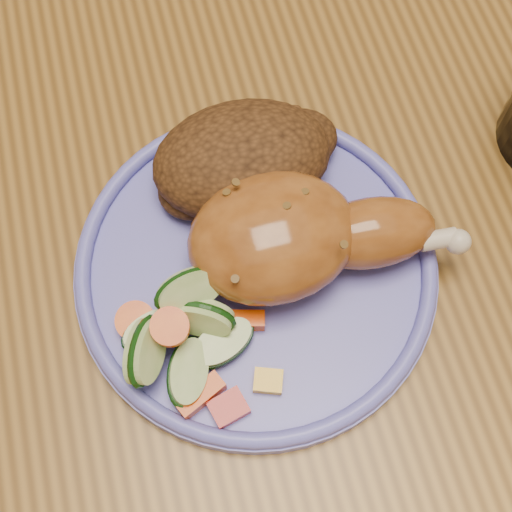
# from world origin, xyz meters

# --- Properties ---
(ground) EXTENTS (4.00, 4.00, 0.00)m
(ground) POSITION_xyz_m (0.00, 0.00, 0.00)
(ground) COLOR brown
(ground) RESTS_ON ground
(dining_table) EXTENTS (0.90, 1.40, 0.75)m
(dining_table) POSITION_xyz_m (0.00, 0.00, 0.67)
(dining_table) COLOR brown
(dining_table) RESTS_ON ground
(plate) EXTENTS (0.23, 0.23, 0.01)m
(plate) POSITION_xyz_m (-0.08, -0.12, 0.76)
(plate) COLOR #6465D2
(plate) RESTS_ON dining_table
(plate_rim) EXTENTS (0.23, 0.23, 0.01)m
(plate_rim) POSITION_xyz_m (-0.08, -0.12, 0.77)
(plate_rim) COLOR #6465D2
(plate_rim) RESTS_ON plate
(chicken_leg) EXTENTS (0.17, 0.09, 0.06)m
(chicken_leg) POSITION_xyz_m (-0.05, -0.12, 0.79)
(chicken_leg) COLOR #A05A21
(chicken_leg) RESTS_ON plate
(rice_pilaf) EXTENTS (0.13, 0.08, 0.05)m
(rice_pilaf) POSITION_xyz_m (-0.07, -0.06, 0.78)
(rice_pilaf) COLOR #4C2C13
(rice_pilaf) RESTS_ON plate
(vegetable_pile) EXTENTS (0.10, 0.10, 0.05)m
(vegetable_pile) POSITION_xyz_m (-0.13, -0.16, 0.78)
(vegetable_pile) COLOR #A50A05
(vegetable_pile) RESTS_ON plate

